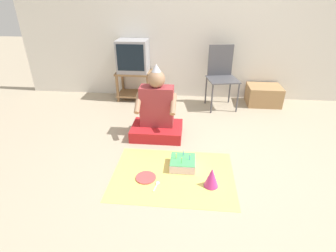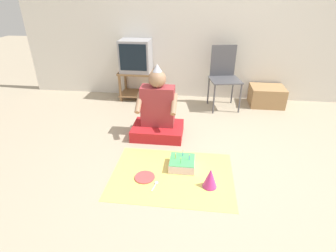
% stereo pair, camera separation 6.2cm
% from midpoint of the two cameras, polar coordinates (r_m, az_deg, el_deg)
% --- Properties ---
extents(ground_plane, '(16.00, 16.00, 0.00)m').
position_cam_midpoint_polar(ground_plane, '(2.76, 10.72, -9.87)').
color(ground_plane, tan).
extents(wall_back, '(6.40, 0.06, 2.55)m').
position_cam_midpoint_polar(wall_back, '(4.37, 10.13, 22.23)').
color(wall_back, silver).
rests_on(wall_back, ground_plane).
extents(tv_stand, '(0.57, 0.40, 0.47)m').
position_cam_midpoint_polar(tv_stand, '(4.45, -7.68, 9.30)').
color(tv_stand, olive).
rests_on(tv_stand, ground_plane).
extents(tv, '(0.48, 0.39, 0.50)m').
position_cam_midpoint_polar(tv, '(4.34, -8.05, 14.85)').
color(tv, '#99999E').
rests_on(tv, tv_stand).
extents(folding_chair, '(0.51, 0.49, 0.93)m').
position_cam_midpoint_polar(folding_chair, '(4.13, 11.13, 11.31)').
color(folding_chair, '#4C4C51').
rests_on(folding_chair, ground_plane).
extents(cardboard_box_stack, '(0.51, 0.42, 0.30)m').
position_cam_midpoint_polar(cardboard_box_stack, '(4.49, 19.71, 6.35)').
color(cardboard_box_stack, '#A87F51').
rests_on(cardboard_box_stack, ground_plane).
extents(person_seated, '(0.63, 0.46, 0.91)m').
position_cam_midpoint_polar(person_seated, '(3.23, -2.99, 2.61)').
color(person_seated, red).
rests_on(person_seated, ground_plane).
extents(party_cloth, '(1.21, 0.88, 0.01)m').
position_cam_midpoint_polar(party_cloth, '(2.67, 0.44, -10.62)').
color(party_cloth, '#EAD666').
rests_on(party_cloth, ground_plane).
extents(birthday_cake, '(0.26, 0.26, 0.16)m').
position_cam_midpoint_polar(birthday_cake, '(2.75, 2.58, -8.03)').
color(birthday_cake, silver).
rests_on(birthday_cake, party_cloth).
extents(party_hat_blue, '(0.14, 0.14, 0.20)m').
position_cam_midpoint_polar(party_hat_blue, '(2.51, 8.77, -10.97)').
color(party_hat_blue, '#CC338C').
rests_on(party_hat_blue, party_cloth).
extents(paper_plate, '(0.20, 0.20, 0.01)m').
position_cam_midpoint_polar(paper_plate, '(2.64, -5.53, -11.09)').
color(paper_plate, '#D84C4C').
rests_on(paper_plate, party_cloth).
extents(plastic_spoon_near, '(0.05, 0.14, 0.01)m').
position_cam_midpoint_polar(plastic_spoon_near, '(2.56, -3.09, -12.50)').
color(plastic_spoon_near, white).
rests_on(plastic_spoon_near, party_cloth).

